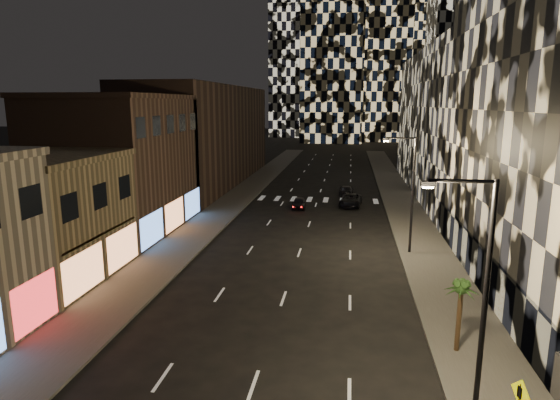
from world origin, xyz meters
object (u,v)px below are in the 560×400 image
(car_dark_midlane, at_px, (299,203))
(car_dark_oncoming, at_px, (346,190))
(streetlight_near, at_px, (479,286))
(streetlight_far, at_px, (410,187))
(palm_tree, at_px, (461,293))
(car_dark_rightlane, at_px, (351,200))

(car_dark_midlane, bearing_deg, car_dark_oncoming, 56.26)
(streetlight_near, relative_size, car_dark_midlane, 2.52)
(streetlight_far, bearing_deg, streetlight_near, -90.00)
(streetlight_near, relative_size, streetlight_far, 1.00)
(streetlight_near, distance_m, streetlight_far, 20.00)
(streetlight_far, xyz_separation_m, palm_tree, (0.65, -15.03, -2.31))
(streetlight_near, distance_m, car_dark_rightlane, 37.38)
(streetlight_far, distance_m, car_dark_midlane, 18.58)
(streetlight_near, distance_m, car_dark_midlane, 36.59)
(car_dark_oncoming, bearing_deg, streetlight_far, 102.70)
(streetlight_near, xyz_separation_m, palm_tree, (0.65, 4.97, -2.31))
(streetlight_far, bearing_deg, palm_tree, -87.54)
(car_dark_midlane, distance_m, car_dark_rightlane, 6.08)
(car_dark_midlane, bearing_deg, streetlight_far, -58.56)
(streetlight_near, relative_size, car_dark_oncoming, 2.16)
(streetlight_near, relative_size, car_dark_rightlane, 1.83)
(streetlight_near, height_order, car_dark_midlane, streetlight_near)
(car_dark_rightlane, bearing_deg, palm_tree, -75.33)
(car_dark_oncoming, height_order, palm_tree, palm_tree)
(car_dark_rightlane, bearing_deg, car_dark_midlane, -155.20)
(palm_tree, bearing_deg, streetlight_far, 92.46)
(streetlight_near, bearing_deg, car_dark_oncoming, 96.47)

